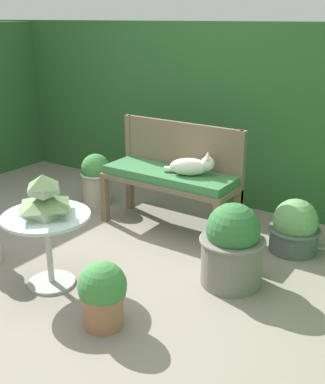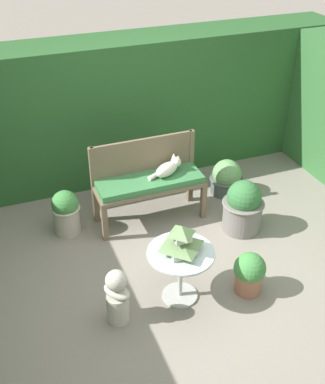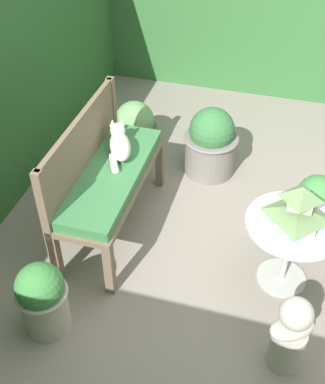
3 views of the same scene
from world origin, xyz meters
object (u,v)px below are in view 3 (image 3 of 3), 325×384
(patio_table, at_px, (292,236))
(potted_plant_patio_mid, at_px, (316,200))
(garden_bench, at_px, (111,180))
(cat, at_px, (119,144))
(pagoda_birdhouse, at_px, (298,208))
(potted_plant_bench_right, at_px, (211,143))
(garden_bust, at_px, (290,334))
(potted_plant_path_edge, at_px, (43,298))
(potted_plant_hedge_corner, at_px, (135,127))

(patio_table, height_order, potted_plant_patio_mid, patio_table)
(garden_bench, xyz_separation_m, cat, (0.23, 0.01, 0.17))
(pagoda_birdhouse, distance_m, potted_plant_patio_mid, 0.80)
(potted_plant_bench_right, height_order, potted_plant_patio_mid, potted_plant_bench_right)
(pagoda_birdhouse, bearing_deg, garden_bust, -173.93)
(cat, distance_m, patio_table, 1.38)
(garden_bench, height_order, garden_bust, garden_bust)
(cat, relative_size, potted_plant_bench_right, 0.71)
(garden_bust, xyz_separation_m, potted_plant_path_edge, (-0.15, 1.46, -0.01))
(garden_bench, bearing_deg, garden_bust, -120.45)
(garden_bust, bearing_deg, potted_plant_patio_mid, 52.41)
(potted_plant_hedge_corner, bearing_deg, garden_bench, -169.71)
(garden_bench, relative_size, potted_plant_patio_mid, 2.86)
(garden_bench, bearing_deg, potted_plant_path_edge, 174.09)
(patio_table, relative_size, potted_plant_path_edge, 1.17)
(garden_bench, height_order, pagoda_birdhouse, pagoda_birdhouse)
(garden_bench, xyz_separation_m, potted_plant_bench_right, (0.91, -0.56, -0.17))
(pagoda_birdhouse, height_order, potted_plant_path_edge, pagoda_birdhouse)
(pagoda_birdhouse, relative_size, potted_plant_path_edge, 0.61)
(cat, bearing_deg, potted_plant_patio_mid, -106.95)
(garden_bench, xyz_separation_m, garden_bust, (-0.80, -1.37, -0.18))
(patio_table, bearing_deg, potted_plant_hedge_corner, 49.63)
(pagoda_birdhouse, xyz_separation_m, potted_plant_bench_right, (1.08, 0.74, -0.38))
(patio_table, distance_m, potted_plant_patio_mid, 0.69)
(garden_bench, relative_size, patio_table, 2.00)
(patio_table, height_order, potted_plant_path_edge, patio_table)
(garden_bench, distance_m, potted_plant_patio_mid, 1.56)
(garden_bust, distance_m, potted_plant_patio_mid, 1.28)
(patio_table, height_order, garden_bust, garden_bust)
(potted_plant_patio_mid, relative_size, potted_plant_path_edge, 0.82)
(potted_plant_bench_right, height_order, potted_plant_path_edge, potted_plant_bench_right)
(garden_bench, height_order, patio_table, garden_bench)
(garden_bench, distance_m, pagoda_birdhouse, 1.33)
(pagoda_birdhouse, height_order, potted_plant_bench_right, pagoda_birdhouse)
(patio_table, distance_m, garden_bust, 0.65)
(potted_plant_bench_right, bearing_deg, cat, 140.11)
(potted_plant_path_edge, bearing_deg, patio_table, -60.63)
(potted_plant_hedge_corner, bearing_deg, garden_bust, -140.60)
(pagoda_birdhouse, relative_size, potted_plant_hedge_corner, 0.73)
(pagoda_birdhouse, relative_size, garden_bust, 0.58)
(potted_plant_patio_mid, bearing_deg, patio_table, 165.47)
(patio_table, bearing_deg, potted_plant_path_edge, 119.37)
(patio_table, relative_size, potted_plant_bench_right, 1.01)
(cat, height_order, potted_plant_patio_mid, cat)
(cat, xyz_separation_m, garden_bust, (-1.03, -1.38, -0.35))
(cat, height_order, potted_plant_path_edge, cat)
(cat, relative_size, patio_table, 0.70)
(pagoda_birdhouse, bearing_deg, patio_table, 90.00)
(garden_bench, bearing_deg, cat, 2.53)
(potted_plant_bench_right, bearing_deg, pagoda_birdhouse, -145.47)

